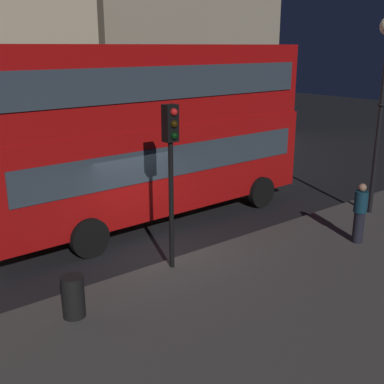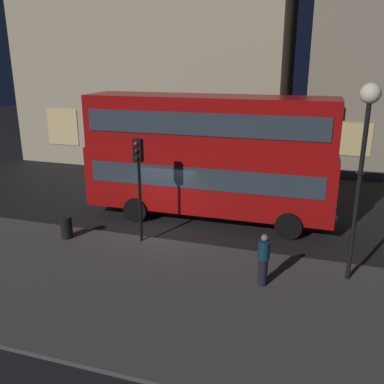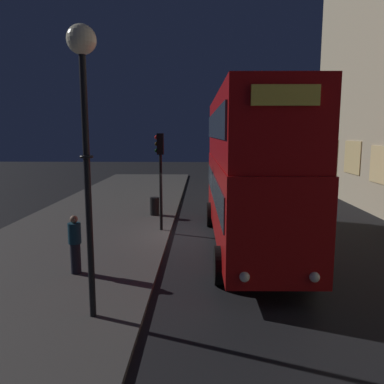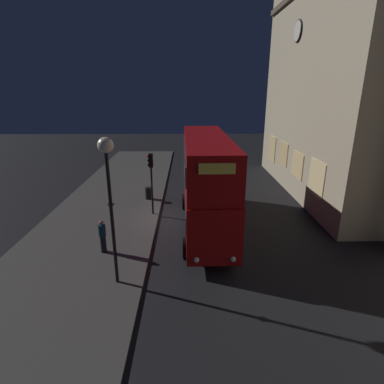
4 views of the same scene
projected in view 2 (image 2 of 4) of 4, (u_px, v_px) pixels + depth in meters
name	position (u px, v px, depth m)	size (l,w,h in m)	color
ground_plane	(160.00, 232.00, 17.41)	(80.00, 80.00, 0.00)	black
sidewalk_slab	(108.00, 283.00, 13.36)	(44.00, 7.21, 0.12)	#423F3D
building_with_clock	(159.00, 24.00, 28.47)	(17.71, 8.93, 18.30)	tan
double_decker_bus	(208.00, 153.00, 18.02)	(10.88, 2.91, 5.42)	#9E0C0C
traffic_light_near_kerb	(139.00, 169.00, 15.46)	(0.32, 0.36, 4.00)	black
street_lamp	(366.00, 131.00, 12.08)	(0.59, 0.59, 6.12)	black
pedestrian	(263.00, 259.00, 12.89)	(0.36, 0.36, 1.70)	black
litter_bin	(66.00, 227.00, 16.48)	(0.46, 0.46, 0.88)	black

